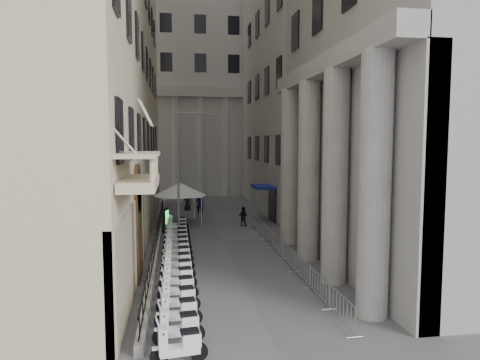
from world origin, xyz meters
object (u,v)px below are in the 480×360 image
at_px(info_kiosk, 166,220).
at_px(pedestrian_a, 200,204).
at_px(pedestrian_b, 243,216).
at_px(street_lamp, 183,164).
at_px(security_tent, 183,190).

relative_size(info_kiosk, pedestrian_a, 0.91).
distance_m(pedestrian_a, pedestrian_b, 6.47).
distance_m(street_lamp, info_kiosk, 5.28).
bearing_deg(info_kiosk, street_lamp, -48.36).
distance_m(security_tent, info_kiosk, 3.60).
distance_m(info_kiosk, pedestrian_a, 7.59).
bearing_deg(security_tent, pedestrian_a, 69.58).
bearing_deg(security_tent, street_lamp, -90.69).
bearing_deg(info_kiosk, pedestrian_a, 84.69).
bearing_deg(pedestrian_a, security_tent, 76.52).
relative_size(street_lamp, pedestrian_a, 4.37).
relative_size(street_lamp, info_kiosk, 4.80).
xyz_separation_m(security_tent, street_lamp, (-0.07, -5.59, 2.34)).
height_order(street_lamp, pedestrian_b, street_lamp).
xyz_separation_m(security_tent, info_kiosk, (-1.35, -2.73, -1.92)).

